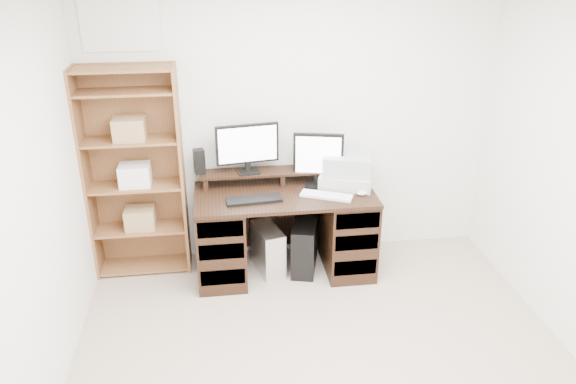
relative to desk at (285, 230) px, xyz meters
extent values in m
cube|color=white|center=(0.12, 0.37, 0.86)|extent=(3.50, 0.02, 2.50)
cube|color=white|center=(-1.64, -1.64, 0.86)|extent=(0.02, 4.00, 2.50)
cube|color=white|center=(-1.23, 0.35, 1.69)|extent=(0.60, 0.01, 0.40)
cube|color=black|center=(0.00, -0.01, 0.35)|extent=(1.50, 0.70, 0.03)
cube|color=black|center=(-0.55, -0.01, -0.03)|extent=(0.40, 0.66, 0.72)
cube|color=black|center=(0.55, -0.01, -0.03)|extent=(0.40, 0.66, 0.72)
cube|color=black|center=(0.00, 0.32, 0.01)|extent=(1.48, 0.02, 0.65)
cube|color=black|center=(-0.55, -0.34, -0.21)|extent=(0.36, 0.01, 0.14)
cube|color=black|center=(-0.55, -0.34, 0.03)|extent=(0.36, 0.01, 0.14)
cube|color=black|center=(-0.55, -0.34, 0.23)|extent=(0.36, 0.01, 0.14)
cube|color=black|center=(0.55, -0.34, -0.21)|extent=(0.36, 0.01, 0.14)
cube|color=black|center=(0.55, -0.34, 0.03)|extent=(0.36, 0.01, 0.14)
cube|color=black|center=(0.55, -0.34, 0.23)|extent=(0.36, 0.01, 0.14)
cube|color=black|center=(-0.65, 0.21, 0.41)|extent=(0.04, 0.20, 0.10)
cube|color=black|center=(0.00, 0.21, 0.41)|extent=(0.04, 0.20, 0.10)
cube|color=black|center=(0.65, 0.21, 0.41)|extent=(0.04, 0.20, 0.10)
cube|color=black|center=(0.00, 0.21, 0.47)|extent=(1.40, 0.22, 0.02)
cube|color=black|center=(-0.28, 0.18, 0.49)|extent=(0.19, 0.16, 0.02)
cube|color=black|center=(-0.29, 0.20, 0.54)|extent=(0.05, 0.04, 0.10)
cube|color=black|center=(-0.29, 0.20, 0.73)|extent=(0.53, 0.11, 0.34)
cube|color=white|center=(-0.29, 0.18, 0.73)|extent=(0.49, 0.07, 0.30)
cube|color=black|center=(0.30, 0.10, 0.37)|extent=(0.23, 0.20, 0.02)
cube|color=black|center=(0.30, 0.12, 0.43)|extent=(0.06, 0.05, 0.11)
cube|color=black|center=(0.30, 0.12, 0.64)|extent=(0.42, 0.13, 0.37)
cube|color=white|center=(0.30, 0.10, 0.64)|extent=(0.37, 0.09, 0.32)
cube|color=black|center=(-0.69, 0.23, 0.59)|extent=(0.10, 0.10, 0.21)
cube|color=black|center=(-0.27, -0.14, 0.37)|extent=(0.46, 0.19, 0.02)
cube|color=white|center=(0.33, -0.13, 0.37)|extent=(0.44, 0.29, 0.02)
ellipsoid|color=silver|center=(0.63, -0.14, 0.38)|extent=(0.10, 0.08, 0.04)
cube|color=#B9B1A1|center=(0.54, 0.08, 0.42)|extent=(0.52, 0.46, 0.11)
cube|color=#A3A8AE|center=(0.54, 0.08, 0.55)|extent=(0.45, 0.38, 0.17)
cube|color=silver|center=(-0.15, 0.02, -0.18)|extent=(0.28, 0.45, 0.41)
cube|color=black|center=(0.18, 0.00, -0.16)|extent=(0.30, 0.49, 0.45)
cube|color=#19FF33|center=(0.12, -0.22, -0.06)|extent=(0.01, 0.01, 0.01)
cube|color=#905B32|center=(-1.61, 0.19, 0.51)|extent=(0.02, 0.30, 1.80)
cube|color=#905B32|center=(-0.84, 0.19, 0.51)|extent=(0.02, 0.30, 1.80)
cube|color=#905B32|center=(-1.23, 0.33, 0.51)|extent=(0.80, 0.01, 1.80)
cube|color=#905B32|center=(-1.23, 0.19, -0.36)|extent=(0.75, 0.28, 0.02)
cube|color=#905B32|center=(-1.23, 0.19, 0.01)|extent=(0.75, 0.28, 0.02)
cube|color=#905B32|center=(-1.23, 0.19, 0.41)|extent=(0.75, 0.28, 0.02)
cube|color=#905B32|center=(-1.23, 0.19, 0.81)|extent=(0.75, 0.28, 0.02)
cube|color=#905B32|center=(-1.23, 0.19, 1.21)|extent=(0.75, 0.28, 0.02)
cube|color=#905B32|center=(-1.23, 0.19, 1.39)|extent=(0.75, 0.28, 0.02)
cube|color=#A07F54|center=(-1.23, 0.19, 0.11)|extent=(0.25, 0.20, 0.18)
cube|color=white|center=(-1.23, 0.19, 0.51)|extent=(0.25, 0.20, 0.18)
cube|color=#A07F54|center=(-1.23, 0.19, 0.91)|extent=(0.25, 0.20, 0.18)
camera|label=1|loc=(-0.54, -4.23, 2.30)|focal=35.00mm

